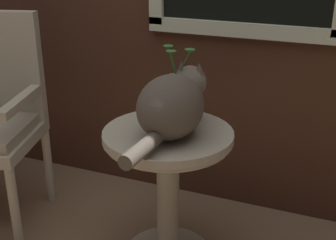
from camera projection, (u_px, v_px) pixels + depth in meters
wicker_side_table at (168, 172)px, 1.95m from camera, size 0.54×0.54×0.63m
cat at (172, 105)px, 1.80m from camera, size 0.27×0.63×0.26m
pewter_vase_with_ivy at (177, 98)px, 1.95m from camera, size 0.15×0.15×0.32m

